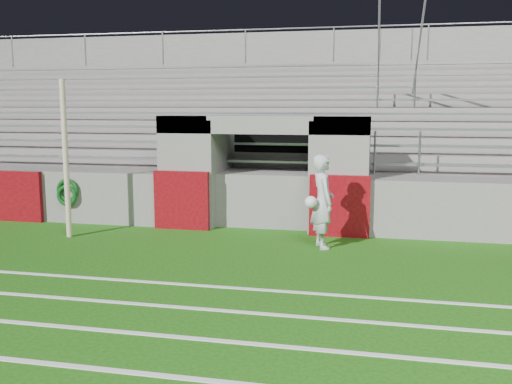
# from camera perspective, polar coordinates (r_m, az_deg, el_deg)

# --- Properties ---
(ground) EXTENTS (90.00, 90.00, 0.00)m
(ground) POSITION_cam_1_polar(r_m,az_deg,el_deg) (10.07, -3.34, -7.67)
(ground) COLOR #1A530D
(ground) RESTS_ON ground
(field_post) EXTENTS (0.12, 0.12, 3.38)m
(field_post) POSITION_cam_1_polar(r_m,az_deg,el_deg) (12.84, -18.49, 3.12)
(field_post) COLOR beige
(field_post) RESTS_ON ground
(stadium_structure) EXTENTS (26.00, 8.48, 5.42)m
(stadium_structure) POSITION_cam_1_polar(r_m,az_deg,el_deg) (17.52, 3.69, 4.24)
(stadium_structure) COLOR slate
(stadium_structure) RESTS_ON ground
(goalkeeper_with_ball) EXTENTS (0.68, 0.81, 1.88)m
(goalkeeper_with_ball) POSITION_cam_1_polar(r_m,az_deg,el_deg) (11.40, 6.65, -0.94)
(goalkeeper_with_ball) COLOR silver
(goalkeeper_with_ball) RESTS_ON ground
(hose_coil) EXTENTS (0.58, 0.15, 0.67)m
(hose_coil) POSITION_cam_1_polar(r_m,az_deg,el_deg) (14.40, -18.34, -0.05)
(hose_coil) COLOR #0D4312
(hose_coil) RESTS_ON ground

